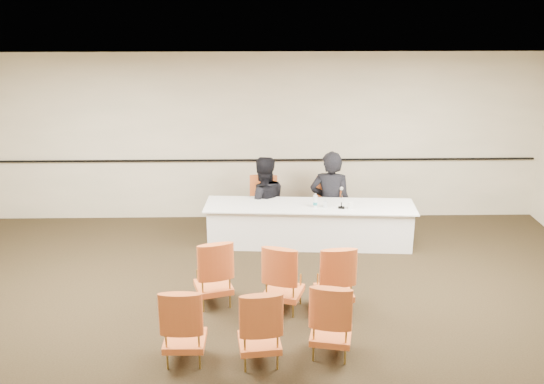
{
  "coord_description": "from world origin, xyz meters",
  "views": [
    {
      "loc": [
        -0.06,
        -6.49,
        4.05
      ],
      "look_at": [
        0.14,
        2.6,
        0.96
      ],
      "focal_mm": 40.0,
      "sensor_mm": 36.0,
      "label": 1
    }
  ],
  "objects_px": {
    "panelist_second_chair": "(263,205)",
    "coffee_cup": "(350,205)",
    "panelist_main_chair": "(330,206)",
    "aud_chair_front_right": "(334,277)",
    "panel_table": "(309,225)",
    "panelist_second": "(263,206)",
    "microphone": "(342,199)",
    "aud_chair_back_left": "(184,323)",
    "water_bottle": "(315,201)",
    "aud_chair_front_mid": "(284,276)",
    "drinking_glass": "(325,204)",
    "aud_chair_back_right": "(332,318)",
    "aud_chair_back_mid": "(259,325)",
    "aud_chair_front_left": "(213,271)",
    "panelist_main": "(330,206)"
  },
  "relations": [
    {
      "from": "panelist_second_chair",
      "to": "coffee_cup",
      "type": "xyz_separation_m",
      "value": [
        1.39,
        -0.76,
        0.27
      ]
    },
    {
      "from": "panelist_main_chair",
      "to": "aud_chair_front_right",
      "type": "relative_size",
      "value": 1.0
    },
    {
      "from": "panel_table",
      "to": "aud_chair_front_right",
      "type": "relative_size",
      "value": 3.58
    },
    {
      "from": "panelist_second",
      "to": "microphone",
      "type": "distance_m",
      "value": 1.5
    },
    {
      "from": "aud_chair_back_left",
      "to": "panelist_second_chair",
      "type": "bearing_deg",
      "value": 77.45
    },
    {
      "from": "water_bottle",
      "to": "aud_chair_front_right",
      "type": "xyz_separation_m",
      "value": [
        0.07,
        -2.05,
        -0.32
      ]
    },
    {
      "from": "aud_chair_front_mid",
      "to": "drinking_glass",
      "type": "bearing_deg",
      "value": 88.63
    },
    {
      "from": "aud_chair_back_left",
      "to": "drinking_glass",
      "type": "bearing_deg",
      "value": 59.63
    },
    {
      "from": "coffee_cup",
      "to": "aud_chair_back_right",
      "type": "bearing_deg",
      "value": -102.03
    },
    {
      "from": "panelist_second_chair",
      "to": "aud_chair_back_left",
      "type": "height_order",
      "value": "same"
    },
    {
      "from": "panelist_second_chair",
      "to": "aud_chair_back_left",
      "type": "distance_m",
      "value": 3.93
    },
    {
      "from": "panel_table",
      "to": "aud_chair_back_mid",
      "type": "relative_size",
      "value": 3.58
    },
    {
      "from": "panelist_second",
      "to": "aud_chair_front_left",
      "type": "relative_size",
      "value": 1.86
    },
    {
      "from": "panelist_main",
      "to": "aud_chair_back_left",
      "type": "distance_m",
      "value": 4.28
    },
    {
      "from": "panelist_main_chair",
      "to": "aud_chair_front_mid",
      "type": "xyz_separation_m",
      "value": [
        -0.9,
        -2.62,
        0.0
      ]
    },
    {
      "from": "water_bottle",
      "to": "aud_chair_front_mid",
      "type": "height_order",
      "value": "aud_chair_front_mid"
    },
    {
      "from": "panelist_second_chair",
      "to": "aud_chair_back_mid",
      "type": "height_order",
      "value": "same"
    },
    {
      "from": "microphone",
      "to": "aud_chair_front_left",
      "type": "height_order",
      "value": "microphone"
    },
    {
      "from": "panelist_main_chair",
      "to": "panelist_second",
      "type": "height_order",
      "value": "panelist_second"
    },
    {
      "from": "water_bottle",
      "to": "aud_chair_back_mid",
      "type": "distance_m",
      "value": 3.35
    },
    {
      "from": "panelist_second_chair",
      "to": "aud_chair_front_right",
      "type": "bearing_deg",
      "value": -67.85
    },
    {
      "from": "panelist_main",
      "to": "drinking_glass",
      "type": "bearing_deg",
      "value": 87.28
    },
    {
      "from": "microphone",
      "to": "drinking_glass",
      "type": "height_order",
      "value": "microphone"
    },
    {
      "from": "microphone",
      "to": "panelist_main",
      "type": "bearing_deg",
      "value": 103.52
    },
    {
      "from": "microphone",
      "to": "aud_chair_back_right",
      "type": "xyz_separation_m",
      "value": [
        -0.5,
        -3.02,
        -0.36
      ]
    },
    {
      "from": "water_bottle",
      "to": "aud_chair_front_mid",
      "type": "bearing_deg",
      "value": -106.11
    },
    {
      "from": "panel_table",
      "to": "drinking_glass",
      "type": "distance_m",
      "value": 0.47
    },
    {
      "from": "drinking_glass",
      "to": "aud_chair_front_right",
      "type": "xyz_separation_m",
      "value": [
        -0.09,
        -2.06,
        -0.26
      ]
    },
    {
      "from": "panel_table",
      "to": "panelist_main",
      "type": "height_order",
      "value": "panelist_main"
    },
    {
      "from": "water_bottle",
      "to": "drinking_glass",
      "type": "height_order",
      "value": "water_bottle"
    },
    {
      "from": "aud_chair_back_mid",
      "to": "panelist_main",
      "type": "bearing_deg",
      "value": 65.73
    },
    {
      "from": "aud_chair_back_right",
      "to": "panelist_main_chair",
      "type": "bearing_deg",
      "value": 95.41
    },
    {
      "from": "aud_chair_back_mid",
      "to": "panel_table",
      "type": "bearing_deg",
      "value": 69.5
    },
    {
      "from": "panelist_main",
      "to": "panelist_main_chair",
      "type": "relative_size",
      "value": 2.04
    },
    {
      "from": "panelist_main_chair",
      "to": "aud_chair_back_left",
      "type": "height_order",
      "value": "same"
    },
    {
      "from": "aud_chair_back_left",
      "to": "aud_chair_front_right",
      "type": "bearing_deg",
      "value": 31.99
    },
    {
      "from": "microphone",
      "to": "drinking_glass",
      "type": "bearing_deg",
      "value": 172.41
    },
    {
      "from": "drinking_glass",
      "to": "coffee_cup",
      "type": "relative_size",
      "value": 0.85
    },
    {
      "from": "aud_chair_back_right",
      "to": "panelist_second",
      "type": "bearing_deg",
      "value": 113.0
    },
    {
      "from": "panelist_main",
      "to": "aud_chair_front_left",
      "type": "xyz_separation_m",
      "value": [
        -1.83,
        -2.46,
        -0.01
      ]
    },
    {
      "from": "microphone",
      "to": "drinking_glass",
      "type": "relative_size",
      "value": 3.13
    },
    {
      "from": "drinking_glass",
      "to": "aud_chair_front_mid",
      "type": "bearing_deg",
      "value": -110.24
    },
    {
      "from": "microphone",
      "to": "drinking_glass",
      "type": "distance_m",
      "value": 0.28
    },
    {
      "from": "panelist_second_chair",
      "to": "aud_chair_front_left",
      "type": "bearing_deg",
      "value": -101.26
    },
    {
      "from": "aud_chair_back_mid",
      "to": "panelist_main_chair",
      "type": "bearing_deg",
      "value": 65.73
    },
    {
      "from": "panelist_second_chair",
      "to": "aud_chair_back_mid",
      "type": "distance_m",
      "value": 3.88
    },
    {
      "from": "aud_chair_front_left",
      "to": "aud_chair_front_mid",
      "type": "height_order",
      "value": "same"
    },
    {
      "from": "panelist_second",
      "to": "aud_chair_back_mid",
      "type": "xyz_separation_m",
      "value": [
        -0.07,
        -3.88,
        0.02
      ]
    },
    {
      "from": "panelist_second",
      "to": "aud_chair_back_left",
      "type": "bearing_deg",
      "value": 63.99
    },
    {
      "from": "panelist_second_chair",
      "to": "panel_table",
      "type": "bearing_deg",
      "value": -33.32
    }
  ]
}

